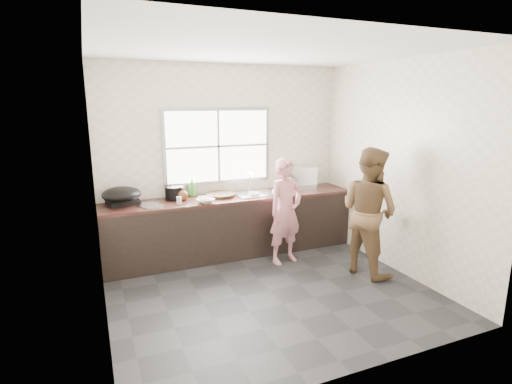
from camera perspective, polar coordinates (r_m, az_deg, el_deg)
name	(u,v)px	position (r m, az deg, el deg)	size (l,w,h in m)	color
floor	(270,291)	(4.86, 1.96, -13.95)	(3.60, 3.20, 0.01)	#262629
ceiling	(272,49)	(4.37, 2.25, 19.70)	(3.60, 3.20, 0.01)	silver
wall_back	(224,159)	(5.89, -4.54, 4.67)	(3.60, 0.01, 2.70)	silver
wall_left	(95,193)	(4.01, -21.96, -0.07)	(0.01, 3.20, 2.70)	beige
wall_right	(399,168)	(5.42, 19.69, 3.25)	(0.01, 3.20, 2.70)	beige
wall_front	(362,216)	(3.07, 14.85, -3.30)	(3.60, 0.01, 2.70)	beige
cabinet	(232,227)	(5.81, -3.38, -4.96)	(3.60, 0.62, 0.82)	black
countertop	(232,198)	(5.69, -3.44, -0.83)	(3.60, 0.64, 0.04)	#351A16
sink	(255,194)	(5.81, -0.19, -0.28)	(0.55, 0.45, 0.02)	silver
faucet	(250,182)	(5.96, -0.93, 1.48)	(0.02, 0.02, 0.30)	silver
window_frame	(218,146)	(5.82, -5.46, 6.54)	(1.60, 0.05, 1.10)	#9EA0A5
window_glazing	(218,146)	(5.79, -5.39, 6.51)	(1.50, 0.01, 1.00)	white
woman	(286,215)	(5.45, 4.24, -3.25)	(0.49, 0.32, 1.35)	#D37E87
person_side	(369,211)	(5.27, 15.78, -2.67)	(0.80, 0.62, 1.64)	brown
cutting_board	(220,195)	(5.70, -5.13, -0.43)	(0.42, 0.42, 0.04)	black
cleaver	(206,196)	(5.55, -7.21, -0.59)	(0.21, 0.10, 0.01)	silver
bowl_mince	(205,201)	(5.35, -7.25, -1.26)	(0.23, 0.23, 0.06)	silver
bowl_crabs	(281,193)	(5.74, 3.52, -0.18)	(0.20, 0.20, 0.06)	white
bowl_held	(254,194)	(5.71, -0.30, -0.22)	(0.21, 0.21, 0.07)	white
black_pot	(174,193)	(5.62, -11.61, -0.11)	(0.25, 0.25, 0.18)	black
plate_food	(180,197)	(5.72, -10.75, -0.68)	(0.19, 0.19, 0.02)	silver
bottle_green	(192,187)	(5.73, -9.12, 0.78)	(0.11, 0.11, 0.28)	green
bottle_brown_tall	(170,191)	(5.67, -12.15, 0.09)	(0.09, 0.09, 0.20)	#4C3213
bottle_brown_short	(183,194)	(5.52, -10.43, -0.30)	(0.14, 0.14, 0.17)	#4D2913
glass_jar	(179,200)	(5.36, -10.93, -1.17)	(0.07, 0.07, 0.10)	silver
burner	(122,201)	(5.59, -18.58, -1.22)	(0.37, 0.37, 0.06)	black
wok	(121,194)	(5.42, -18.68, -0.31)	(0.49, 0.49, 0.19)	black
dish_rack	(300,178)	(6.23, 6.24, 2.06)	(0.44, 0.31, 0.33)	white
pot_lid_left	(153,207)	(5.28, -14.47, -2.02)	(0.26, 0.26, 0.01)	#A6A8AC
pot_lid_right	(149,205)	(5.38, -15.06, -1.78)	(0.27, 0.27, 0.01)	#A7A9AE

